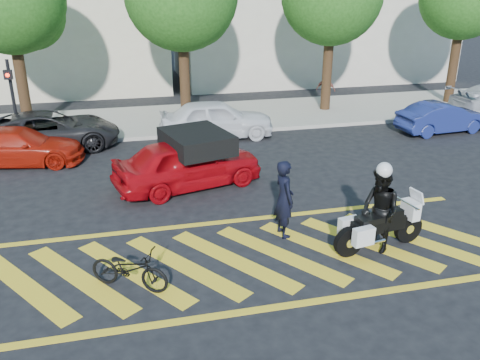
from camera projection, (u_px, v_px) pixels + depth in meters
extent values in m
plane|color=black|center=(259.00, 257.00, 11.50)|extent=(90.00, 90.00, 0.00)
cube|color=#9E998E|center=(186.00, 119.00, 22.29)|extent=(60.00, 5.00, 0.15)
cube|color=yellow|center=(25.00, 286.00, 10.42)|extent=(2.43, 3.21, 0.01)
cube|color=yellow|center=(80.00, 279.00, 10.66)|extent=(2.43, 3.21, 0.01)
cube|color=yellow|center=(133.00, 272.00, 10.89)|extent=(2.43, 3.21, 0.01)
cube|color=yellow|center=(184.00, 266.00, 11.13)|extent=(2.43, 3.21, 0.01)
cube|color=yellow|center=(233.00, 260.00, 11.37)|extent=(2.43, 3.21, 0.01)
cube|color=yellow|center=(280.00, 254.00, 11.61)|extent=(2.43, 3.21, 0.01)
cube|color=yellow|center=(325.00, 248.00, 11.84)|extent=(2.43, 3.21, 0.01)
cube|color=yellow|center=(368.00, 243.00, 12.08)|extent=(2.43, 3.21, 0.01)
cube|color=yellow|center=(410.00, 238.00, 12.32)|extent=(2.43, 3.21, 0.01)
cube|color=yellow|center=(450.00, 233.00, 12.56)|extent=(2.43, 3.21, 0.01)
cube|color=yellow|center=(285.00, 306.00, 9.78)|extent=(12.00, 0.20, 0.01)
cube|color=yellow|center=(240.00, 220.00, 13.21)|extent=(12.00, 0.20, 0.01)
cylinder|color=black|center=(22.00, 82.00, 20.17)|extent=(0.44, 0.44, 4.00)
sphere|color=#1F5316|center=(29.00, 14.00, 19.63)|extent=(2.73, 2.73, 2.73)
cylinder|color=black|center=(185.00, 75.00, 21.57)|extent=(0.44, 0.44, 4.00)
sphere|color=#1F5316|center=(195.00, 11.00, 21.01)|extent=(2.99, 2.99, 2.99)
cylinder|color=black|center=(327.00, 69.00, 22.98)|extent=(0.44, 0.44, 4.00)
sphere|color=#1F5316|center=(341.00, 9.00, 22.43)|extent=(2.86, 2.86, 2.86)
cylinder|color=black|center=(454.00, 63.00, 24.38)|extent=(0.44, 0.44, 4.00)
sphere|color=#1F5316|center=(469.00, 8.00, 23.85)|extent=(2.60, 2.60, 2.60)
cylinder|color=black|center=(14.00, 104.00, 18.34)|extent=(0.12, 0.12, 3.20)
cube|color=black|center=(8.00, 75.00, 17.74)|extent=(0.28, 0.18, 0.32)
sphere|color=#FF260C|center=(7.00, 75.00, 17.65)|extent=(0.14, 0.14, 0.14)
imported|color=black|center=(284.00, 199.00, 12.13)|extent=(0.53, 0.75, 1.93)
imported|color=black|center=(129.00, 269.00, 10.20)|extent=(1.76, 1.37, 0.89)
cylinder|color=black|center=(349.00, 242.00, 11.41)|extent=(0.73, 0.27, 0.71)
cylinder|color=silver|center=(349.00, 242.00, 11.41)|extent=(0.24, 0.21, 0.22)
cylinder|color=black|center=(408.00, 228.00, 12.03)|extent=(0.73, 0.27, 0.71)
cylinder|color=silver|center=(408.00, 228.00, 12.03)|extent=(0.24, 0.21, 0.22)
cube|color=black|center=(378.00, 225.00, 11.60)|extent=(1.38, 0.51, 0.32)
cube|color=black|center=(391.00, 214.00, 11.64)|extent=(0.53, 0.40, 0.24)
cube|color=black|center=(369.00, 219.00, 11.43)|extent=(0.65, 0.46, 0.13)
cube|color=silver|center=(411.00, 210.00, 11.85)|extent=(0.31, 0.49, 0.43)
cube|color=silver|center=(349.00, 226.00, 11.62)|extent=(0.51, 0.28, 0.41)
cube|color=silver|center=(363.00, 237.00, 11.15)|extent=(0.51, 0.28, 0.41)
imported|color=black|center=(380.00, 210.00, 11.47)|extent=(0.90, 1.07, 1.97)
imported|color=#A5070E|center=(188.00, 163.00, 15.06)|extent=(4.72, 2.86, 1.50)
imported|color=#A6170A|center=(19.00, 146.00, 16.97)|extent=(4.42, 2.29, 1.23)
imported|color=black|center=(48.00, 131.00, 18.37)|extent=(5.28, 2.94, 1.40)
imported|color=white|center=(216.00, 119.00, 19.69)|extent=(4.46, 1.93, 1.50)
imported|color=navy|center=(443.00, 118.00, 20.43)|extent=(3.82, 1.60, 1.23)
imported|color=#924E42|center=(326.00, 90.00, 23.86)|extent=(0.94, 0.89, 1.57)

